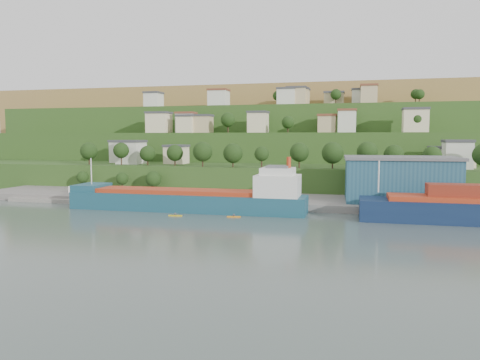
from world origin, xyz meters
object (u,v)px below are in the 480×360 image
(warehouse, at_px, (400,179))
(caravan, at_px, (80,190))
(kayak_orange, at_px, (234,216))
(cargo_ship_near, at_px, (194,201))

(warehouse, distance_m, caravan, 100.43)
(kayak_orange, bearing_deg, cargo_ship_near, 141.31)
(caravan, bearing_deg, cargo_ship_near, -32.24)
(warehouse, xyz_separation_m, caravan, (-100.18, -4.35, -5.69))
(caravan, bearing_deg, kayak_orange, -34.90)
(warehouse, bearing_deg, caravan, 179.62)
(caravan, relative_size, kayak_orange, 1.87)
(cargo_ship_near, bearing_deg, caravan, 161.73)
(warehouse, relative_size, kayak_orange, 9.02)
(warehouse, relative_size, caravan, 4.81)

